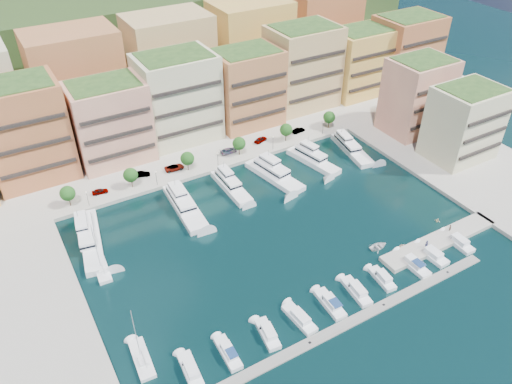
% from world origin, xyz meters
% --- Properties ---
extents(ground, '(400.00, 400.00, 0.00)m').
position_xyz_m(ground, '(0.00, 0.00, 0.00)').
color(ground, black).
rests_on(ground, ground).
extents(north_quay, '(220.00, 64.00, 2.00)m').
position_xyz_m(north_quay, '(0.00, 62.00, 0.00)').
color(north_quay, '#9E998E').
rests_on(north_quay, ground).
extents(east_quay, '(34.00, 76.00, 2.00)m').
position_xyz_m(east_quay, '(62.00, -8.00, 0.00)').
color(east_quay, '#9E998E').
rests_on(east_quay, ground).
extents(west_quay, '(34.00, 76.00, 2.00)m').
position_xyz_m(west_quay, '(-62.00, -8.00, 0.00)').
color(west_quay, '#9E998E').
rests_on(west_quay, ground).
extents(hillside, '(240.00, 40.00, 58.00)m').
position_xyz_m(hillside, '(0.00, 110.00, 0.00)').
color(hillside, '#1D3214').
rests_on(hillside, ground).
extents(south_pontoon, '(72.00, 2.20, 0.35)m').
position_xyz_m(south_pontoon, '(-3.00, -30.00, 0.00)').
color(south_pontoon, gray).
rests_on(south_pontoon, ground).
extents(finger_pier, '(32.00, 5.00, 2.00)m').
position_xyz_m(finger_pier, '(30.00, -22.00, 0.00)').
color(finger_pier, '#9E998E').
rests_on(finger_pier, ground).
extents(apartment_1, '(20.00, 16.50, 26.80)m').
position_xyz_m(apartment_1, '(-44.00, 51.99, 14.31)').
color(apartment_1, '#B2613B').
rests_on(apartment_1, north_quay).
extents(apartment_2, '(20.00, 15.50, 22.80)m').
position_xyz_m(apartment_2, '(-23.00, 49.99, 12.31)').
color(apartment_2, '#EEAD85').
rests_on(apartment_2, north_quay).
extents(apartment_3, '(22.00, 16.50, 25.80)m').
position_xyz_m(apartment_3, '(-2.00, 51.99, 13.81)').
color(apartment_3, beige).
rests_on(apartment_3, north_quay).
extents(apartment_4, '(20.00, 15.50, 23.80)m').
position_xyz_m(apartment_4, '(20.00, 49.99, 12.81)').
color(apartment_4, '#BA6F45').
rests_on(apartment_4, north_quay).
extents(apartment_5, '(22.00, 16.50, 26.80)m').
position_xyz_m(apartment_5, '(42.00, 51.99, 14.31)').
color(apartment_5, tan).
rests_on(apartment_5, north_quay).
extents(apartment_6, '(20.00, 15.50, 22.80)m').
position_xyz_m(apartment_6, '(64.00, 49.99, 12.31)').
color(apartment_6, '#D99D4F').
rests_on(apartment_6, north_quay).
extents(apartment_7, '(22.00, 16.50, 24.80)m').
position_xyz_m(apartment_7, '(84.00, 47.99, 13.31)').
color(apartment_7, '#B2613B').
rests_on(apartment_7, north_quay).
extents(apartment_east_a, '(18.00, 14.50, 22.80)m').
position_xyz_m(apartment_east_a, '(62.00, 19.99, 12.31)').
color(apartment_east_a, '#EEAD85').
rests_on(apartment_east_a, east_quay).
extents(apartment_east_b, '(18.00, 14.50, 20.80)m').
position_xyz_m(apartment_east_b, '(62.00, 1.99, 11.31)').
color(apartment_east_b, beige).
rests_on(apartment_east_b, east_quay).
extents(backblock_1, '(26.00, 18.00, 30.00)m').
position_xyz_m(backblock_1, '(-25.00, 74.00, 16.00)').
color(backblock_1, '#BA6F45').
rests_on(backblock_1, north_quay).
extents(backblock_2, '(26.00, 18.00, 30.00)m').
position_xyz_m(backblock_2, '(5.00, 74.00, 16.00)').
color(backblock_2, tan).
rests_on(backblock_2, north_quay).
extents(backblock_3, '(26.00, 18.00, 30.00)m').
position_xyz_m(backblock_3, '(35.00, 74.00, 16.00)').
color(backblock_3, '#D99D4F').
rests_on(backblock_3, north_quay).
extents(backblock_4, '(26.00, 18.00, 30.00)m').
position_xyz_m(backblock_4, '(65.00, 74.00, 16.00)').
color(backblock_4, '#B2613B').
rests_on(backblock_4, north_quay).
extents(tree_0, '(3.80, 3.80, 5.65)m').
position_xyz_m(tree_0, '(-40.00, 33.50, 4.74)').
color(tree_0, '#473323').
rests_on(tree_0, north_quay).
extents(tree_1, '(3.80, 3.80, 5.65)m').
position_xyz_m(tree_1, '(-24.00, 33.50, 4.74)').
color(tree_1, '#473323').
rests_on(tree_1, north_quay).
extents(tree_2, '(3.80, 3.80, 5.65)m').
position_xyz_m(tree_2, '(-8.00, 33.50, 4.74)').
color(tree_2, '#473323').
rests_on(tree_2, north_quay).
extents(tree_3, '(3.80, 3.80, 5.65)m').
position_xyz_m(tree_3, '(8.00, 33.50, 4.74)').
color(tree_3, '#473323').
rests_on(tree_3, north_quay).
extents(tree_4, '(3.80, 3.80, 5.65)m').
position_xyz_m(tree_4, '(24.00, 33.50, 4.74)').
color(tree_4, '#473323').
rests_on(tree_4, north_quay).
extents(tree_5, '(3.80, 3.80, 5.65)m').
position_xyz_m(tree_5, '(40.00, 33.50, 4.74)').
color(tree_5, '#473323').
rests_on(tree_5, north_quay).
extents(lamppost_0, '(0.30, 0.30, 4.20)m').
position_xyz_m(lamppost_0, '(-36.00, 31.20, 3.83)').
color(lamppost_0, black).
rests_on(lamppost_0, north_quay).
extents(lamppost_1, '(0.30, 0.30, 4.20)m').
position_xyz_m(lamppost_1, '(-18.00, 31.20, 3.83)').
color(lamppost_1, black).
rests_on(lamppost_1, north_quay).
extents(lamppost_2, '(0.30, 0.30, 4.20)m').
position_xyz_m(lamppost_2, '(0.00, 31.20, 3.83)').
color(lamppost_2, black).
rests_on(lamppost_2, north_quay).
extents(lamppost_3, '(0.30, 0.30, 4.20)m').
position_xyz_m(lamppost_3, '(18.00, 31.20, 3.83)').
color(lamppost_3, black).
rests_on(lamppost_3, north_quay).
extents(lamppost_4, '(0.30, 0.30, 4.20)m').
position_xyz_m(lamppost_4, '(36.00, 31.20, 3.83)').
color(lamppost_4, black).
rests_on(lamppost_4, north_quay).
extents(yacht_0, '(7.97, 22.54, 7.30)m').
position_xyz_m(yacht_0, '(-39.20, 18.86, 1.21)').
color(yacht_0, white).
rests_on(yacht_0, ground).
extents(yacht_2, '(6.19, 20.84, 7.30)m').
position_xyz_m(yacht_2, '(-15.48, 19.57, 1.21)').
color(yacht_2, white).
rests_on(yacht_2, ground).
extents(yacht_3, '(4.18, 16.83, 7.30)m').
position_xyz_m(yacht_3, '(-1.46, 21.30, 1.21)').
color(yacht_3, white).
rests_on(yacht_3, ground).
extents(yacht_4, '(8.43, 19.97, 7.30)m').
position_xyz_m(yacht_4, '(11.12, 20.07, 1.09)').
color(yacht_4, white).
rests_on(yacht_4, ground).
extents(yacht_5, '(7.53, 18.10, 7.30)m').
position_xyz_m(yacht_5, '(24.67, 20.92, 1.21)').
color(yacht_5, white).
rests_on(yacht_5, ground).
extents(yacht_6, '(7.67, 19.27, 7.30)m').
position_xyz_m(yacht_6, '(38.22, 20.39, 1.21)').
color(yacht_6, white).
rests_on(yacht_6, ground).
extents(cruiser_0, '(3.14, 8.21, 2.55)m').
position_xyz_m(cruiser_0, '(-33.44, -24.59, 0.55)').
color(cruiser_0, white).
rests_on(cruiser_0, ground).
extents(cruiser_1, '(2.66, 7.93, 2.66)m').
position_xyz_m(cruiser_1, '(-26.12, -24.60, 0.57)').
color(cruiser_1, white).
rests_on(cruiser_1, ground).
extents(cruiser_2, '(3.48, 7.75, 2.55)m').
position_xyz_m(cruiser_2, '(-17.76, -24.58, 0.55)').
color(cruiser_2, white).
rests_on(cruiser_2, ground).
extents(cruiser_3, '(3.17, 8.45, 2.55)m').
position_xyz_m(cruiser_3, '(-10.57, -24.59, 0.55)').
color(cruiser_3, white).
rests_on(cruiser_3, ground).
extents(cruiser_4, '(3.14, 8.41, 2.66)m').
position_xyz_m(cruiser_4, '(-3.20, -24.61, 0.57)').
color(cruiser_4, white).
rests_on(cruiser_4, ground).
extents(cruiser_5, '(3.35, 8.55, 2.55)m').
position_xyz_m(cruiser_5, '(3.47, -24.59, 0.55)').
color(cruiser_5, white).
rests_on(cruiser_5, ground).
extents(cruiser_6, '(3.16, 7.33, 2.55)m').
position_xyz_m(cruiser_6, '(10.45, -24.58, 0.55)').
color(cruiser_6, white).
rests_on(cruiser_6, ground).
extents(cruiser_7, '(2.77, 8.85, 2.66)m').
position_xyz_m(cruiser_7, '(19.07, -24.62, 0.57)').
color(cruiser_7, white).
rests_on(cruiser_7, ground).
extents(cruiser_8, '(3.19, 8.00, 2.55)m').
position_xyz_m(cruiser_8, '(24.90, -24.59, 0.55)').
color(cruiser_8, white).
rests_on(cruiser_8, ground).
extents(cruiser_9, '(2.91, 8.08, 2.55)m').
position_xyz_m(cruiser_9, '(33.23, -24.59, 0.55)').
color(cruiser_9, white).
rests_on(cruiser_9, ground).
extents(sailboat_0, '(3.44, 9.27, 13.20)m').
position_xyz_m(sailboat_0, '(-39.97, -17.87, 0.31)').
color(sailboat_0, white).
rests_on(sailboat_0, ground).
extents(sailboat_2, '(3.24, 8.32, 13.20)m').
position_xyz_m(sailboat_2, '(-39.69, 7.76, 0.32)').
color(sailboat_2, white).
rests_on(sailboat_2, ground).
extents(tender_3, '(1.95, 1.84, 0.81)m').
position_xyz_m(tender_3, '(35.39, -16.41, 0.40)').
color(tender_3, beige).
rests_on(tender_3, ground).
extents(tender_0, '(4.54, 3.34, 0.91)m').
position_xyz_m(tender_0, '(16.66, -16.40, 0.46)').
color(tender_0, silver).
rests_on(tender_0, ground).
extents(tender_1, '(1.67, 1.50, 0.79)m').
position_xyz_m(tender_1, '(21.48, -18.81, 0.39)').
color(tender_1, '#C7B198').
rests_on(tender_1, ground).
extents(car_0, '(4.21, 2.14, 1.37)m').
position_xyz_m(car_0, '(-32.14, 34.87, 1.69)').
color(car_0, gray).
rests_on(car_0, north_quay).
extents(car_1, '(4.50, 2.72, 1.40)m').
position_xyz_m(car_1, '(-20.08, 36.97, 1.70)').
color(car_1, gray).
rests_on(car_1, north_quay).
extents(car_2, '(5.51, 2.83, 1.49)m').
position_xyz_m(car_2, '(-11.26, 35.58, 1.74)').
color(car_2, gray).
rests_on(car_2, north_quay).
extents(car_3, '(5.37, 2.40, 1.53)m').
position_xyz_m(car_3, '(5.85, 35.92, 1.77)').
color(car_3, gray).
rests_on(car_3, north_quay).
extents(car_4, '(4.83, 3.17, 1.53)m').
position_xyz_m(car_4, '(17.12, 36.81, 1.76)').
color(car_4, gray).
rests_on(car_4, north_quay).
extents(car_5, '(4.42, 1.92, 1.41)m').
position_xyz_m(car_5, '(30.21, 35.83, 1.71)').
color(car_5, gray).
rests_on(car_5, north_quay).
extents(person_0, '(0.59, 0.79, 1.97)m').
position_xyz_m(person_0, '(25.19, -22.42, 1.98)').
color(person_0, navy).
rests_on(person_0, finger_pier).
extents(person_1, '(0.82, 0.65, 1.61)m').
position_xyz_m(person_1, '(34.25, -20.89, 1.81)').
color(person_1, brown).
rests_on(person_1, finger_pier).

